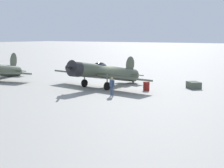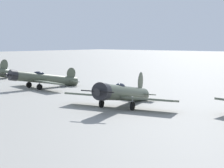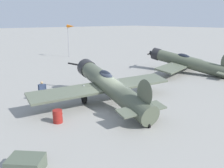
{
  "view_description": "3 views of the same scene",
  "coord_description": "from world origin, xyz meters",
  "px_view_note": "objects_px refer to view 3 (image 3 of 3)",
  "views": [
    {
      "loc": [
        30.24,
        20.78,
        5.43
      ],
      "look_at": [
        4.55,
        3.7,
        1.1
      ],
      "focal_mm": 56.23,
      "sensor_mm": 36.0,
      "label": 1
    },
    {
      "loc": [
        31.04,
        7.11,
        6.38
      ],
      "look_at": [
        -0.51,
        -19.38,
        1.6
      ],
      "focal_mm": 58.67,
      "sensor_mm": 36.0,
      "label": 2
    },
    {
      "loc": [
        -13.24,
        10.87,
        6.53
      ],
      "look_at": [
        0.0,
        -0.0,
        1.8
      ],
      "focal_mm": 37.19,
      "sensor_mm": 36.0,
      "label": 3
    }
  ],
  "objects_px": {
    "ground_crew_mechanic": "(42,89)",
    "equipment_crate": "(26,164)",
    "airplane_foreground": "(109,85)",
    "airplane_mid_apron": "(187,63)",
    "fuel_drum": "(58,116)",
    "windsock_mast": "(71,28)"
  },
  "relations": [
    {
      "from": "ground_crew_mechanic",
      "to": "equipment_crate",
      "type": "xyz_separation_m",
      "value": [
        -8.43,
        4.43,
        -0.69
      ]
    },
    {
      "from": "airplane_foreground",
      "to": "fuel_drum",
      "type": "relative_size",
      "value": 14.11
    },
    {
      "from": "airplane_foreground",
      "to": "equipment_crate",
      "type": "distance_m",
      "value": 9.39
    },
    {
      "from": "airplane_foreground",
      "to": "ground_crew_mechanic",
      "type": "distance_m",
      "value": 5.56
    },
    {
      "from": "ground_crew_mechanic",
      "to": "windsock_mast",
      "type": "height_order",
      "value": "windsock_mast"
    },
    {
      "from": "airplane_mid_apron",
      "to": "windsock_mast",
      "type": "relative_size",
      "value": 1.98
    },
    {
      "from": "airplane_mid_apron",
      "to": "equipment_crate",
      "type": "bearing_deg",
      "value": 93.5
    },
    {
      "from": "ground_crew_mechanic",
      "to": "airplane_foreground",
      "type": "bearing_deg",
      "value": -111.58
    },
    {
      "from": "airplane_foreground",
      "to": "equipment_crate",
      "type": "relative_size",
      "value": 6.66
    },
    {
      "from": "equipment_crate",
      "to": "windsock_mast",
      "type": "distance_m",
      "value": 33.47
    },
    {
      "from": "airplane_mid_apron",
      "to": "windsock_mast",
      "type": "bearing_deg",
      "value": -0.31
    },
    {
      "from": "windsock_mast",
      "to": "ground_crew_mechanic",
      "type": "bearing_deg",
      "value": 144.27
    },
    {
      "from": "airplane_mid_apron",
      "to": "fuel_drum",
      "type": "height_order",
      "value": "airplane_mid_apron"
    },
    {
      "from": "ground_crew_mechanic",
      "to": "equipment_crate",
      "type": "bearing_deg",
      "value": 177.61
    },
    {
      "from": "airplane_mid_apron",
      "to": "airplane_foreground",
      "type": "bearing_deg",
      "value": 86.68
    },
    {
      "from": "fuel_drum",
      "to": "windsock_mast",
      "type": "height_order",
      "value": "windsock_mast"
    },
    {
      "from": "windsock_mast",
      "to": "airplane_foreground",
      "type": "bearing_deg",
      "value": 156.65
    },
    {
      "from": "ground_crew_mechanic",
      "to": "airplane_mid_apron",
      "type": "bearing_deg",
      "value": -68.83
    },
    {
      "from": "fuel_drum",
      "to": "windsock_mast",
      "type": "bearing_deg",
      "value": -31.83
    },
    {
      "from": "fuel_drum",
      "to": "equipment_crate",
      "type": "bearing_deg",
      "value": 137.79
    },
    {
      "from": "airplane_foreground",
      "to": "ground_crew_mechanic",
      "type": "xyz_separation_m",
      "value": [
        4.04,
        3.78,
        -0.54
      ]
    },
    {
      "from": "fuel_drum",
      "to": "airplane_mid_apron",
      "type": "bearing_deg",
      "value": -80.49
    }
  ]
}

